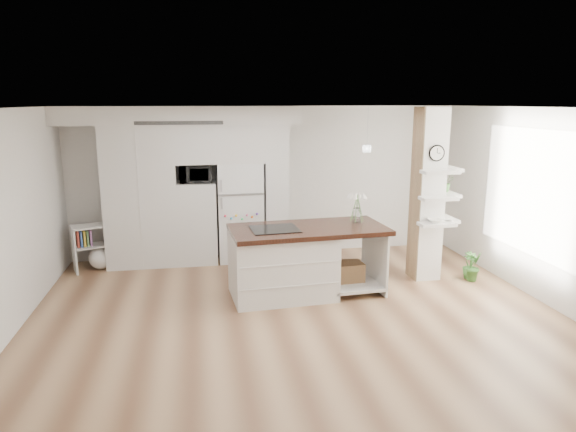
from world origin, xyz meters
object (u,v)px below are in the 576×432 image
refrigerator (240,211)px  floor_plant_a (474,266)px  kitchen_island (291,261)px  bookshelf (96,250)px

refrigerator → floor_plant_a: refrigerator is taller
kitchen_island → bookshelf: (-3.02, 1.72, -0.19)m
floor_plant_a → bookshelf: bearing=164.8°
kitchen_island → floor_plant_a: (2.95, 0.10, -0.28)m
kitchen_island → floor_plant_a: bearing=-2.2°
kitchen_island → refrigerator: bearing=102.6°
refrigerator → floor_plant_a: 4.00m
kitchen_island → bookshelf: bearing=146.1°
refrigerator → floor_plant_a: size_ratio=3.71×
kitchen_island → bookshelf: kitchen_island is taller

